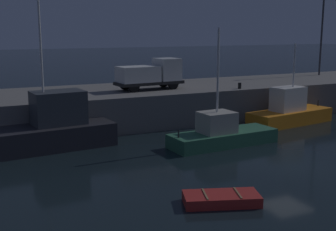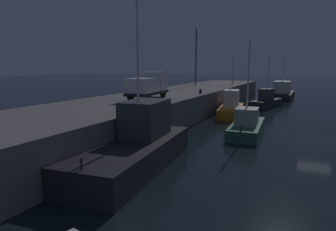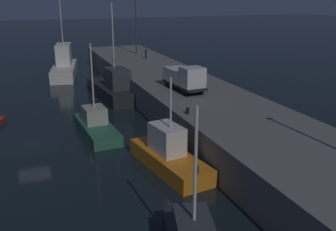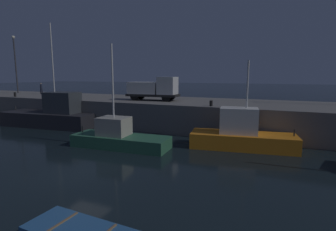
# 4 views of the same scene
# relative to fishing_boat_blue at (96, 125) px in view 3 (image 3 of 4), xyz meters

# --- Properties ---
(ground_plane) EXTENTS (320.00, 320.00, 0.00)m
(ground_plane) POSITION_rel_fishing_boat_blue_xyz_m (1.03, -5.41, -0.77)
(ground_plane) COLOR black
(pier_quay) EXTENTS (73.35, 9.11, 2.76)m
(pier_quay) POSITION_rel_fishing_boat_blue_xyz_m (1.03, 9.95, 0.61)
(pier_quay) COLOR slate
(pier_quay) RESTS_ON ground
(fishing_boat_blue) EXTENTS (7.67, 2.88, 7.75)m
(fishing_boat_blue) POSITION_rel_fishing_boat_blue_xyz_m (0.00, 0.00, 0.00)
(fishing_boat_blue) COLOR #2D6647
(fishing_boat_blue) RESTS_ON ground
(fishing_boat_white) EXTENTS (11.61, 5.09, 13.43)m
(fishing_boat_white) POSITION_rel_fishing_boat_blue_xyz_m (-26.17, 0.22, 0.82)
(fishing_boat_white) COLOR silver
(fishing_boat_white) RESTS_ON ground
(fishing_boat_orange) EXTENTS (7.98, 3.64, 6.53)m
(fishing_boat_orange) POSITION_rel_fishing_boat_blue_xyz_m (8.63, 3.43, 0.24)
(fishing_boat_orange) COLOR orange
(fishing_boat_orange) RESTS_ON ground
(fishing_boat_grey) EXTENTS (10.55, 4.44, 10.69)m
(fishing_boat_grey) POSITION_rel_fishing_boat_blue_xyz_m (-11.17, 4.18, 0.42)
(fishing_boat_grey) COLOR #232328
(fishing_boat_grey) RESTS_ON ground
(lamp_post_west) EXTENTS (0.44, 0.44, 8.41)m
(lamp_post_west) POSITION_rel_fishing_boat_blue_xyz_m (-25.51, 11.11, 6.87)
(lamp_post_west) COLOR #38383D
(lamp_post_west) RESTS_ON pier_quay
(utility_truck) EXTENTS (5.72, 2.39, 2.51)m
(utility_truck) POSITION_rel_fishing_boat_blue_xyz_m (-1.36, 8.83, 3.25)
(utility_truck) COLOR black
(utility_truck) RESTS_ON pier_quay
(dockworker) EXTENTS (0.41, 0.29, 1.56)m
(dockworker) POSITION_rel_fishing_boat_blue_xyz_m (-20.53, 11.04, 2.88)
(dockworker) COLOR black
(dockworker) RESTS_ON pier_quay
(bollard_west) EXTENTS (0.28, 0.28, 0.57)m
(bollard_west) POSITION_rel_fishing_boat_blue_xyz_m (-19.54, 6.19, 2.27)
(bollard_west) COLOR black
(bollard_west) RESTS_ON pier_quay
(bollard_central) EXTENTS (0.28, 0.28, 0.50)m
(bollard_central) POSITION_rel_fishing_boat_blue_xyz_m (5.56, 6.17, 2.24)
(bollard_central) COLOR black
(bollard_central) RESTS_ON pier_quay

